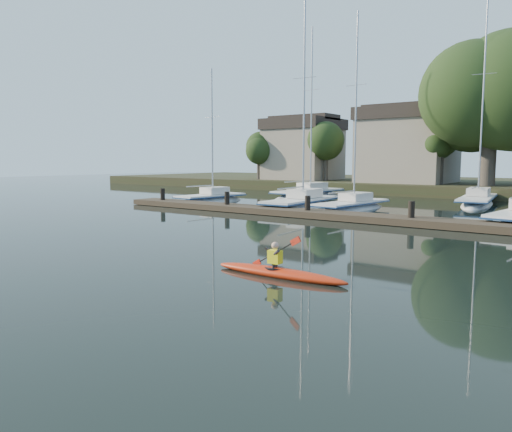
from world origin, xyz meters
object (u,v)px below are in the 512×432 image
Objects in this scene: sailboat_0 at (211,204)px; sailboat_1 at (301,211)px; sailboat_6 at (477,207)px; sailboat_5 at (309,199)px; dock at (356,217)px; sailboat_2 at (352,213)px; kayak at (278,271)px.

sailboat_0 is 8.11m from sailboat_1.
sailboat_6 reaches higher than sailboat_1.
sailboat_1 is 9.84m from sailboat_5.
dock is 16.45m from sailboat_5.
sailboat_2 is 10.43m from sailboat_6.
sailboat_1 is 13.18m from sailboat_6.
sailboat_2 reaches higher than dock.
sailboat_6 is at bearing 34.64° from sailboat_0.
sailboat_0 is 11.37m from sailboat_2.
sailboat_5 is (-14.36, 25.71, -0.36)m from kayak.
sailboat_1 reaches higher than sailboat_2.
dock is 7.10m from sailboat_1.
kayak is 0.27× the size of sailboat_6.
sailboat_0 is at bearing -157.27° from sailboat_6.
sailboat_1 is at bearing 145.92° from dock.
dock is 5.65m from sailboat_2.
kayak is 0.31× the size of sailboat_2.
sailboat_6 is (8.80, 9.81, 0.02)m from sailboat_1.
dock is at bearing 104.96° from kayak.
sailboat_0 is (-13.98, 3.99, -0.39)m from dock.
sailboat_1 is at bearing -55.83° from sailboat_5.
sailboat_2 is 0.86× the size of sailboat_6.
sailboat_6 is at bearing 10.95° from sailboat_5.
sailboat_1 is 0.95× the size of sailboat_5.
sailboat_2 is at bearing 118.07° from dock.
sailboat_5 reaches higher than dock.
sailboat_2 reaches higher than sailboat_0.
sailboat_5 is (3.49, 8.67, -0.01)m from sailboat_0.
sailboat_6 is (13.42, 1.12, 0.01)m from sailboat_5.
sailboat_0 is 0.82× the size of sailboat_2.
sailboat_6 is (16.91, 9.79, -0.00)m from sailboat_0.
sailboat_0 reaches higher than kayak.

